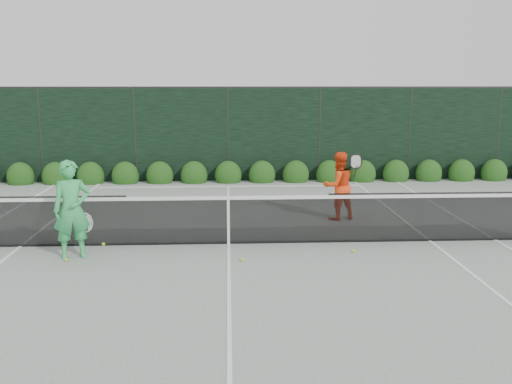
{
  "coord_description": "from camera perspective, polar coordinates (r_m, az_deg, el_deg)",
  "views": [
    {
      "loc": [
        0.01,
        -11.07,
        3.2
      ],
      "look_at": [
        0.57,
        0.3,
        1.0
      ],
      "focal_mm": 40.0,
      "sensor_mm": 36.0,
      "label": 1
    }
  ],
  "objects": [
    {
      "name": "ground",
      "position": [
        11.52,
        -2.75,
        -5.2
      ],
      "size": [
        80.0,
        80.0,
        0.0
      ],
      "primitive_type": "plane",
      "color": "gray",
      "rests_on": "ground"
    },
    {
      "name": "tennis_net",
      "position": [
        11.38,
        -2.9,
        -2.63
      ],
      "size": [
        12.9,
        0.1,
        1.07
      ],
      "color": "black",
      "rests_on": "ground"
    },
    {
      "name": "player_woman",
      "position": [
        10.95,
        -17.94,
        -1.68
      ],
      "size": [
        0.77,
        0.63,
        1.82
      ],
      "rotation": [
        0.0,
        0.0,
        0.34
      ],
      "color": "#36B95E",
      "rests_on": "ground"
    },
    {
      "name": "player_man",
      "position": [
        13.51,
        8.24,
        0.61
      ],
      "size": [
        0.97,
        0.81,
        1.61
      ],
      "rotation": [
        0.0,
        0.0,
        3.44
      ],
      "color": "#FF4615",
      "rests_on": "ground"
    },
    {
      "name": "court_lines",
      "position": [
        11.52,
        -2.75,
        -5.17
      ],
      "size": [
        11.03,
        23.83,
        0.01
      ],
      "color": "white",
      "rests_on": "ground"
    },
    {
      "name": "windscreen_fence",
      "position": [
        8.52,
        -2.81,
        -0.48
      ],
      "size": [
        32.0,
        21.07,
        3.06
      ],
      "color": "black",
      "rests_on": "ground"
    },
    {
      "name": "hedge_row",
      "position": [
        18.46,
        -2.8,
        1.69
      ],
      "size": [
        31.66,
        0.65,
        0.94
      ],
      "color": "#193A0F",
      "rests_on": "ground"
    },
    {
      "name": "tennis_balls",
      "position": [
        10.84,
        -6.51,
        -6.11
      ],
      "size": [
        5.39,
        1.22,
        0.07
      ],
      "color": "#ACDA30",
      "rests_on": "ground"
    }
  ]
}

